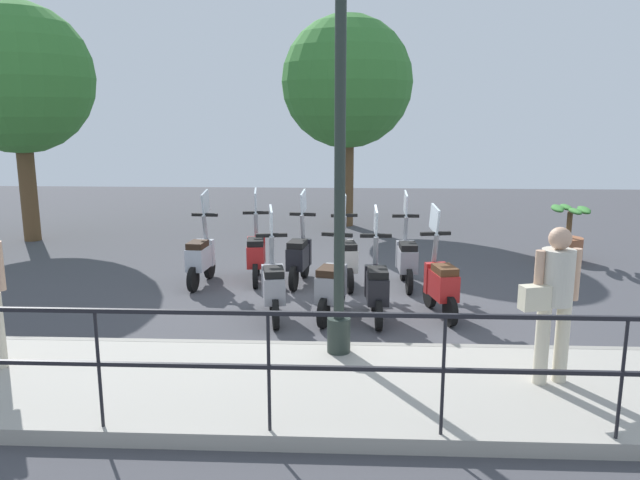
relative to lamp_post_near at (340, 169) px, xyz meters
The scene contains 17 objects.
ground_plane 3.27m from the lamp_post_near, ahead, with size 28.00×28.00×0.00m, color #424247.
promenade_walkway 2.28m from the lamp_post_near, 167.46° to the right, with size 2.20×20.00×0.15m.
fence_railing 2.24m from the lamp_post_near, behind, with size 0.04×16.03×1.07m.
lamp_post_near is the anchor object (origin of this frame).
pedestrian_with_bag 2.51m from the lamp_post_near, 108.68° to the right, with size 0.42×0.63×1.59m.
tree_large 9.64m from the lamp_post_near, 46.36° to the left, with size 3.18×3.18×5.09m.
tree_distant 8.83m from the lamp_post_near, ahead, with size 3.16×3.16×5.08m.
potted_palm 6.97m from the lamp_post_near, 39.63° to the right, with size 1.06×0.66×1.05m.
scooter_near_0 2.83m from the lamp_post_near, 38.35° to the right, with size 1.22×0.49×1.54m.
scooter_near_1 2.38m from the lamp_post_near, 17.51° to the right, with size 1.23×0.44×1.54m.
scooter_near_2 2.37m from the lamp_post_near, ahead, with size 1.21×0.51×1.54m.
scooter_near_3 2.49m from the lamp_post_near, 31.23° to the left, with size 1.22×0.48×1.54m.
scooter_far_0 3.81m from the lamp_post_near, 18.00° to the right, with size 1.23×0.44×1.54m.
scooter_far_1 3.67m from the lamp_post_near, ahead, with size 1.23×0.46×1.54m.
scooter_far_2 3.81m from the lamp_post_near, 12.07° to the left, with size 1.23×0.46×1.54m.
scooter_far_3 4.12m from the lamp_post_near, 22.79° to the left, with size 1.23×0.44×1.54m.
scooter_far_4 4.31m from the lamp_post_near, 36.07° to the left, with size 1.23×0.44×1.54m.
Camera 1 is at (-9.07, 0.07, 2.84)m, focal length 35.00 mm.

